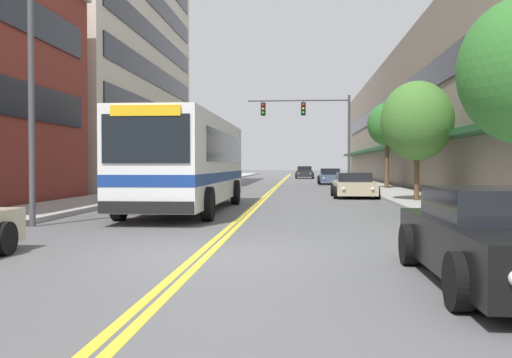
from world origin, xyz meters
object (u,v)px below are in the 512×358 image
Objects in this scene: car_silver_parked_left_near at (200,182)px; street_tree_right_mid at (417,121)px; car_slate_blue_parked_right_far at (330,177)px; street_tree_right_far at (387,125)px; car_red_parked_left_mid at (216,179)px; car_beige_parked_right_mid at (354,186)px; traffic_signal_mast at (314,121)px; city_bus at (190,159)px; car_charcoal_moving_lead at (304,173)px; fire_hydrant at (450,203)px; street_lamp_left_near at (42,56)px; car_black_parked_right_foreground at (495,239)px.

street_tree_right_mid is (10.97, -10.61, 2.91)m from car_silver_parked_left_near.
car_slate_blue_parked_right_far is 12.38m from street_tree_right_far.
car_red_parked_left_mid is at bearing 122.96° from street_tree_right_mid.
street_tree_right_mid reaches higher than car_slate_blue_parked_right_far.
car_beige_parked_right_mid is at bearing -109.26° from street_tree_right_far.
traffic_signal_mast is 1.35× the size of street_tree_right_far.
car_beige_parked_right_mid is at bearing -34.30° from car_silver_parked_left_near.
traffic_signal_mast is at bearing 137.47° from street_tree_right_far.
car_slate_blue_parked_right_far is (6.47, 27.94, -1.21)m from city_bus.
car_charcoal_moving_lead is 27.30m from traffic_signal_mast.
car_charcoal_moving_lead is 5.50× the size of fire_hydrant.
car_charcoal_moving_lead is at bearing 82.24° from street_lamp_left_near.
car_charcoal_moving_lead is at bearing 76.39° from car_red_parked_left_mid.
fire_hydrant is at bearing -25.92° from city_bus.
car_slate_blue_parked_right_far is (-0.17, 19.52, 0.04)m from car_beige_parked_right_mid.
car_slate_blue_parked_right_far is 19.77m from car_charcoal_moving_lead.
car_black_parked_right_foreground is 8.44m from fire_hydrant.
street_tree_right_far is at bearing 61.10° from street_lamp_left_near.
car_silver_parked_left_near is at bearing 88.24° from street_lamp_left_near.
car_red_parked_left_mid is at bearing 112.63° from fire_hydrant.
street_lamp_left_near reaches higher than car_black_parked_right_foreground.
traffic_signal_mast is 9.20× the size of fire_hydrant.
car_red_parked_left_mid is at bearing 88.43° from street_lamp_left_near.
traffic_signal_mast reaches higher than fire_hydrant.
street_lamp_left_near reaches higher than car_charcoal_moving_lead.
street_lamp_left_near is (-9.43, 6.54, 3.85)m from car_black_parked_right_foreground.
car_silver_parked_left_near is at bearing -101.33° from car_charcoal_moving_lead.
car_black_parked_right_foreground is 16.49m from street_tree_right_mid.
car_charcoal_moving_lead is at bearing 78.67° from car_silver_parked_left_near.
car_slate_blue_parked_right_far is 35.13m from street_lamp_left_near.
car_black_parked_right_foreground is 12.10m from street_lamp_left_near.
street_tree_right_mid is at bearing -57.04° from car_red_parked_left_mid.
city_bus reaches higher than car_black_parked_right_foreground.
city_bus is 2.14× the size of street_tree_right_far.
car_black_parked_right_foreground is at bearing -71.75° from car_silver_parked_left_near.
car_silver_parked_left_near is at bearing 98.58° from city_bus.
fire_hydrant is (-1.29, -20.42, -3.61)m from street_tree_right_far.
street_lamp_left_near is (-7.27, -53.33, 3.80)m from car_charcoal_moving_lead.
street_tree_right_far is at bearing -19.70° from car_red_parked_left_mid.
street_tree_right_mid is at bearing -84.51° from car_slate_blue_parked_right_far.
car_black_parked_right_foreground reaches higher than car_red_parked_left_mid.
car_beige_parked_right_mid reaches higher than fire_hydrant.
car_silver_parked_left_near is 15.54m from street_tree_right_mid.
car_charcoal_moving_lead is 31.74m from street_tree_right_far.
car_red_parked_left_mid is 0.84× the size of street_tree_right_far.
street_lamp_left_near is (-9.44, -14.15, 3.90)m from car_beige_parked_right_mid.
car_red_parked_left_mid is 27.80m from car_charcoal_moving_lead.
car_beige_parked_right_mid is 12.98m from traffic_signal_mast.
car_black_parked_right_foreground is at bearing -100.44° from fire_hydrant.
traffic_signal_mast is (7.11, 6.16, 4.19)m from car_silver_parked_left_near.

